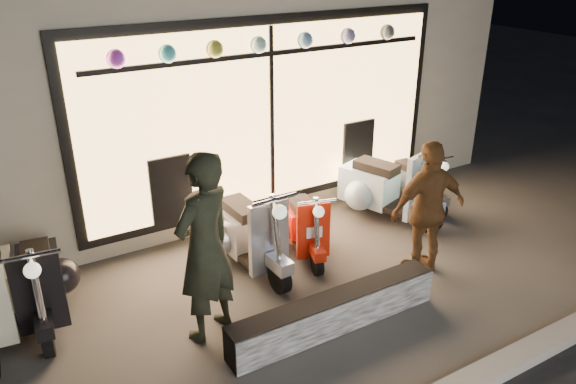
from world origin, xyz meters
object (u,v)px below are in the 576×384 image
at_px(scooter_silver, 244,230).
at_px(woman, 428,209).
at_px(man, 205,248).
at_px(graffiti_barrier, 334,312).
at_px(scooter_red, 302,223).

bearing_deg(scooter_silver, woman, -39.06).
height_order(scooter_silver, man, man).
height_order(graffiti_barrier, woman, woman).
bearing_deg(graffiti_barrier, scooter_silver, 96.68).
xyz_separation_m(graffiti_barrier, woman, (1.58, 0.38, 0.64)).
xyz_separation_m(scooter_silver, man, (-0.95, -1.07, 0.55)).
distance_m(scooter_silver, woman, 2.25).
xyz_separation_m(man, woman, (2.73, -0.24, -0.16)).
relative_size(scooter_silver, man, 0.78).
distance_m(scooter_red, woman, 1.64).
relative_size(graffiti_barrier, scooter_red, 1.87).
bearing_deg(scooter_silver, man, -134.17).
xyz_separation_m(graffiti_barrier, scooter_silver, (-0.20, 1.69, 0.25)).
bearing_deg(man, woman, 150.89).
bearing_deg(graffiti_barrier, man, 151.77).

